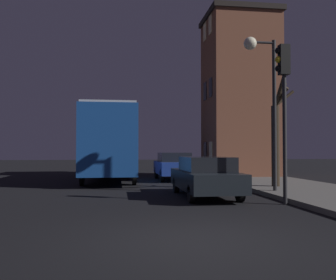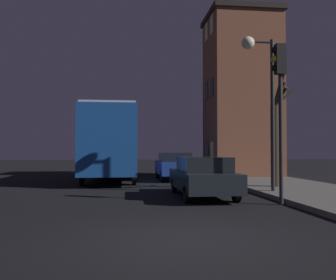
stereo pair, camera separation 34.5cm
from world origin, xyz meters
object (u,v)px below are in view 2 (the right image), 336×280
at_px(streetlamp, 261,79).
at_px(car_near_lane, 202,176).
at_px(traffic_light, 279,90).
at_px(bare_tree, 276,136).
at_px(bus, 111,139).
at_px(car_mid_lane, 174,165).

bearing_deg(streetlamp, car_near_lane, -174.61).
xyz_separation_m(traffic_light, bare_tree, (1.50, 3.89, -1.20)).
relative_size(streetlamp, bus, 0.55).
xyz_separation_m(traffic_light, car_mid_lane, (-1.87, 9.53, -2.60)).
bearing_deg(streetlamp, bus, 125.58).
height_order(traffic_light, car_near_lane, traffic_light).
bearing_deg(car_near_lane, bare_tree, 27.29).
height_order(traffic_light, bus, traffic_light).
distance_m(bus, car_near_lane, 8.86).
distance_m(traffic_light, bus, 11.53).
bearing_deg(traffic_light, car_mid_lane, 101.08).
relative_size(traffic_light, car_mid_lane, 1.15).
distance_m(streetlamp, car_mid_lane, 8.24).
distance_m(traffic_light, car_mid_lane, 10.06).
height_order(streetlamp, car_mid_lane, streetlamp).
relative_size(bare_tree, car_mid_lane, 1.06).
xyz_separation_m(streetlamp, car_mid_lane, (-2.17, 7.19, -3.40)).
height_order(streetlamp, traffic_light, streetlamp).
bearing_deg(bus, bare_tree, -42.77).
bearing_deg(bare_tree, car_near_lane, -152.71).
distance_m(bare_tree, car_mid_lane, 6.72).
height_order(traffic_light, car_mid_lane, traffic_light).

